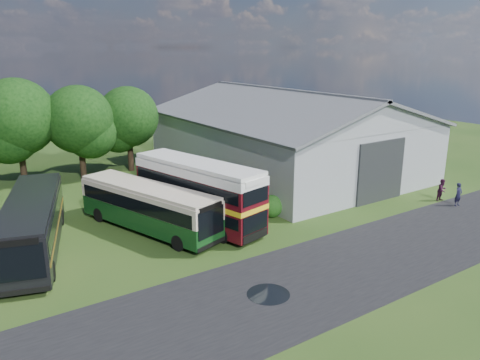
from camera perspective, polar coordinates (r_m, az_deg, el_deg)
ground at (r=27.31m, az=2.15°, el=-10.33°), size 120.00×120.00×0.00m
asphalt_road at (r=27.06m, az=11.22°, el=-10.90°), size 60.00×8.00×0.02m
puddle at (r=24.40m, az=3.47°, el=-13.76°), size 2.20×2.20×0.01m
storage_shed at (r=47.02m, az=5.58°, el=6.13°), size 18.80×24.80×8.15m
tree_mid at (r=45.42m, az=-25.58°, el=6.90°), size 6.80×6.80×9.60m
tree_right_a at (r=45.51m, az=-19.07°, el=6.96°), size 6.26×6.26×8.83m
tree_right_b at (r=47.80m, az=-13.49°, el=7.48°), size 5.98×5.98×8.45m
shrub_front at (r=34.83m, az=3.81°, el=-4.42°), size 1.70×1.70×1.70m
shrub_mid at (r=36.33m, az=1.89°, el=-3.52°), size 1.60×1.60×1.60m
bus_green_single at (r=32.23m, az=-11.11°, el=-3.22°), size 5.99×11.67×3.15m
bus_maroon_double at (r=32.62m, az=-5.15°, el=-1.65°), size 5.11×10.93×4.55m
bus_dark_single at (r=30.94m, az=-23.95°, el=-4.93°), size 6.23×12.52×3.37m
visitor_a at (r=40.46m, az=25.08°, el=-1.63°), size 0.69×0.47×1.86m
visitor_b at (r=41.26m, az=23.42°, el=-1.15°), size 0.89×0.69×1.82m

